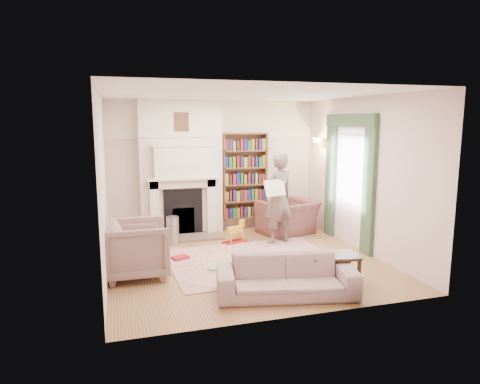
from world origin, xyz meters
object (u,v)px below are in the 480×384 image
object	(u,v)px
paraffin_heater	(173,230)
armchair_reading	(287,217)
bookcase	(244,176)
sofa	(286,276)
man_reading	(278,198)
rocking_horse	(235,232)
coffee_table	(333,269)
armchair_left	(137,249)

from	to	relation	value
paraffin_heater	armchair_reading	bearing A→B (deg)	2.85
bookcase	armchair_reading	distance (m)	1.31
bookcase	sofa	distance (m)	3.88
man_reading	paraffin_heater	distance (m)	2.14
bookcase	paraffin_heater	bearing A→B (deg)	-154.35
armchair_reading	sofa	bearing A→B (deg)	49.29
bookcase	rocking_horse	distance (m)	1.52
man_reading	sofa	bearing A→B (deg)	54.64
coffee_table	paraffin_heater	bearing A→B (deg)	135.86
man_reading	paraffin_heater	size ratio (longest dim) A/B	3.25
bookcase	sofa	world-z (taller)	bookcase
sofa	man_reading	size ratio (longest dim) A/B	1.06
bookcase	armchair_reading	bearing A→B (deg)	-43.20
armchair_left	coffee_table	bearing A→B (deg)	-112.07
bookcase	coffee_table	size ratio (longest dim) A/B	2.64
armchair_reading	sofa	distance (m)	3.30
armchair_reading	paraffin_heater	world-z (taller)	armchair_reading
armchair_left	coffee_table	size ratio (longest dim) A/B	1.36
bookcase	paraffin_heater	xyz separation A→B (m)	(-1.70, -0.82, -0.90)
armchair_left	rocking_horse	bearing A→B (deg)	-54.65
sofa	rocking_horse	world-z (taller)	sofa
bookcase	sofa	xyz separation A→B (m)	(-0.54, -3.73, -0.90)
coffee_table	man_reading	bearing A→B (deg)	99.56
sofa	man_reading	world-z (taller)	man_reading
sofa	rocking_horse	bearing A→B (deg)	101.43
armchair_left	sofa	world-z (taller)	armchair_left
sofa	armchair_left	bearing A→B (deg)	156.51
bookcase	coffee_table	distance (m)	3.68
armchair_reading	coffee_table	size ratio (longest dim) A/B	1.55
coffee_table	rocking_horse	distance (m)	2.60
armchair_reading	armchair_left	bearing A→B (deg)	10.05
armchair_reading	coffee_table	distance (m)	2.89
armchair_left	bookcase	bearing A→B (deg)	-44.76
man_reading	rocking_horse	distance (m)	1.08
armchair_reading	rocking_horse	xyz separation A→B (m)	(-1.26, -0.37, -0.13)
man_reading	coffee_table	bearing A→B (deg)	73.10
armchair_left	armchair_reading	bearing A→B (deg)	-61.10
bookcase	armchair_left	size ratio (longest dim) A/B	1.95
armchair_left	man_reading	size ratio (longest dim) A/B	0.53
bookcase	rocking_horse	xyz separation A→B (m)	(-0.52, -1.07, -0.96)
armchair_left	coffee_table	xyz separation A→B (m)	(2.72, -1.16, -0.21)
armchair_reading	rocking_horse	distance (m)	1.32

